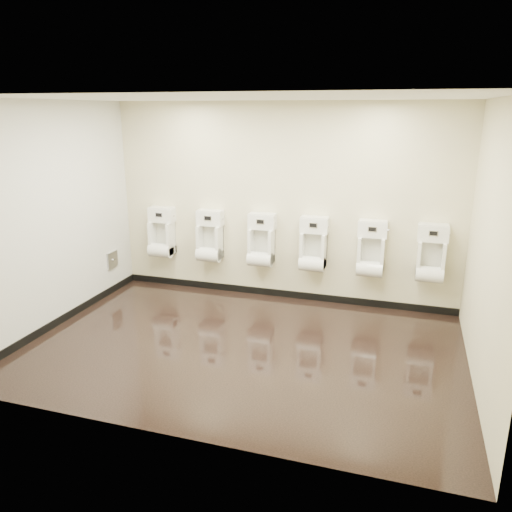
% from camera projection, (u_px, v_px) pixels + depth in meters
% --- Properties ---
extents(ground, '(5.00, 3.50, 0.00)m').
position_uv_depth(ground, '(243.00, 347.00, 5.86)').
color(ground, black).
rests_on(ground, ground).
extents(ceiling, '(5.00, 3.50, 0.00)m').
position_uv_depth(ceiling, '(241.00, 97.00, 5.06)').
color(ceiling, white).
extents(back_wall, '(5.00, 0.02, 2.80)m').
position_uv_depth(back_wall, '(282.00, 204.00, 7.06)').
color(back_wall, beige).
rests_on(back_wall, ground).
extents(front_wall, '(5.00, 0.02, 2.80)m').
position_uv_depth(front_wall, '(169.00, 282.00, 3.86)').
color(front_wall, beige).
rests_on(front_wall, ground).
extents(left_wall, '(0.02, 3.50, 2.80)m').
position_uv_depth(left_wall, '(51.00, 217.00, 6.17)').
color(left_wall, beige).
rests_on(left_wall, ground).
extents(right_wall, '(0.02, 3.50, 2.80)m').
position_uv_depth(right_wall, '(490.00, 250.00, 4.75)').
color(right_wall, beige).
rests_on(right_wall, ground).
extents(tile_overlay_left, '(0.01, 3.50, 2.80)m').
position_uv_depth(tile_overlay_left, '(51.00, 217.00, 6.17)').
color(tile_overlay_left, silver).
rests_on(tile_overlay_left, ground).
extents(skirting_back, '(5.00, 0.02, 0.10)m').
position_uv_depth(skirting_back, '(280.00, 293.00, 7.44)').
color(skirting_back, black).
rests_on(skirting_back, ground).
extents(skirting_left, '(0.02, 3.50, 0.10)m').
position_uv_depth(skirting_left, '(64.00, 318.00, 6.55)').
color(skirting_left, black).
rests_on(skirting_left, ground).
extents(access_panel, '(0.04, 0.25, 0.25)m').
position_uv_depth(access_panel, '(112.00, 260.00, 7.52)').
color(access_panel, '#9E9EA3').
rests_on(access_panel, left_wall).
extents(urinal_0, '(0.40, 0.30, 0.74)m').
position_uv_depth(urinal_0, '(162.00, 236.00, 7.63)').
color(urinal_0, white).
rests_on(urinal_0, back_wall).
extents(urinal_1, '(0.40, 0.30, 0.74)m').
position_uv_depth(urinal_1, '(210.00, 240.00, 7.41)').
color(urinal_1, white).
rests_on(urinal_1, back_wall).
extents(urinal_2, '(0.40, 0.30, 0.74)m').
position_uv_depth(urinal_2, '(261.00, 244.00, 7.18)').
color(urinal_2, white).
rests_on(urinal_2, back_wall).
extents(urinal_3, '(0.40, 0.30, 0.74)m').
position_uv_depth(urinal_3, '(313.00, 248.00, 6.97)').
color(urinal_3, white).
rests_on(urinal_3, back_wall).
extents(urinal_4, '(0.40, 0.30, 0.74)m').
position_uv_depth(urinal_4, '(371.00, 253.00, 6.74)').
color(urinal_4, white).
rests_on(urinal_4, back_wall).
extents(urinal_5, '(0.40, 0.30, 0.74)m').
position_uv_depth(urinal_5, '(431.00, 258.00, 6.52)').
color(urinal_5, white).
rests_on(urinal_5, back_wall).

